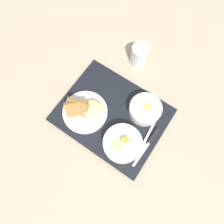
{
  "coord_description": "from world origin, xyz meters",
  "views": [
    {
      "loc": [
        -0.11,
        0.21,
        0.77
      ],
      "look_at": [
        0.0,
        0.0,
        0.04
      ],
      "focal_mm": 32.0,
      "sensor_mm": 36.0,
      "label": 1
    }
  ],
  "objects_px": {
    "bowl_salad": "(123,144)",
    "knife": "(152,139)",
    "bowl_soup": "(145,109)",
    "spoon": "(144,142)",
    "glass_water": "(139,56)",
    "plate_main": "(85,111)"
  },
  "relations": [
    {
      "from": "knife",
      "to": "bowl_salad",
      "type": "bearing_deg",
      "value": -42.87
    },
    {
      "from": "bowl_soup",
      "to": "spoon",
      "type": "bearing_deg",
      "value": 115.51
    },
    {
      "from": "plate_main",
      "to": "knife",
      "type": "xyz_separation_m",
      "value": [
        -0.27,
        -0.03,
        -0.01
      ]
    },
    {
      "from": "bowl_salad",
      "to": "knife",
      "type": "distance_m",
      "value": 0.12
    },
    {
      "from": "bowl_salad",
      "to": "bowl_soup",
      "type": "bearing_deg",
      "value": -95.3
    },
    {
      "from": "bowl_salad",
      "to": "knife",
      "type": "xyz_separation_m",
      "value": [
        -0.09,
        -0.07,
        -0.02
      ]
    },
    {
      "from": "bowl_soup",
      "to": "spoon",
      "type": "xyz_separation_m",
      "value": [
        -0.05,
        0.11,
        -0.02
      ]
    },
    {
      "from": "knife",
      "to": "spoon",
      "type": "relative_size",
      "value": 1.33
    },
    {
      "from": "bowl_soup",
      "to": "glass_water",
      "type": "height_order",
      "value": "glass_water"
    },
    {
      "from": "spoon",
      "to": "bowl_soup",
      "type": "bearing_deg",
      "value": -154.0
    },
    {
      "from": "spoon",
      "to": "bowl_salad",
      "type": "bearing_deg",
      "value": -55.39
    },
    {
      "from": "bowl_salad",
      "to": "glass_water",
      "type": "height_order",
      "value": "glass_water"
    },
    {
      "from": "bowl_salad",
      "to": "bowl_soup",
      "type": "xyz_separation_m",
      "value": [
        -0.01,
        -0.16,
        0.0
      ]
    },
    {
      "from": "knife",
      "to": "glass_water",
      "type": "relative_size",
      "value": 1.84
    },
    {
      "from": "plate_main",
      "to": "glass_water",
      "type": "distance_m",
      "value": 0.33
    },
    {
      "from": "plate_main",
      "to": "knife",
      "type": "height_order",
      "value": "plate_main"
    },
    {
      "from": "bowl_salad",
      "to": "knife",
      "type": "relative_size",
      "value": 0.82
    },
    {
      "from": "bowl_salad",
      "to": "glass_water",
      "type": "relative_size",
      "value": 1.52
    },
    {
      "from": "knife",
      "to": "spoon",
      "type": "bearing_deg",
      "value": -29.25
    },
    {
      "from": "bowl_soup",
      "to": "plate_main",
      "type": "height_order",
      "value": "plate_main"
    },
    {
      "from": "spoon",
      "to": "glass_water",
      "type": "distance_m",
      "value": 0.36
    },
    {
      "from": "bowl_salad",
      "to": "plate_main",
      "type": "height_order",
      "value": "plate_main"
    }
  ]
}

